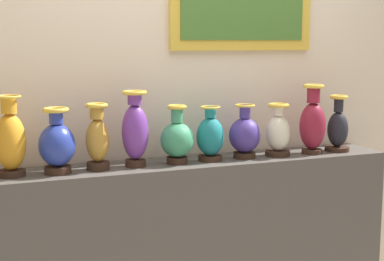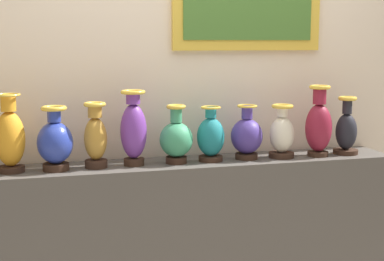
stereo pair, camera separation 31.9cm
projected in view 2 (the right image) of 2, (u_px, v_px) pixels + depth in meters
display_shelf at (192, 242)px, 3.29m from camera, size 2.38×0.35×0.94m
back_wall at (183, 74)px, 3.37m from camera, size 3.67×0.14×2.82m
vase_amber at (10, 138)px, 2.93m from camera, size 0.15×0.15×0.40m
vase_cobalt at (55, 142)px, 2.97m from camera, size 0.19×0.19×0.34m
vase_ochre at (96, 138)px, 3.03m from camera, size 0.12×0.12×0.35m
vase_violet at (134, 130)px, 3.09m from camera, size 0.14×0.14×0.41m
vase_jade at (176, 139)px, 3.15m from camera, size 0.18×0.18×0.33m
vase_teal at (211, 137)px, 3.21m from camera, size 0.16×0.16×0.31m
vase_indigo at (247, 136)px, 3.27m from camera, size 0.18×0.18×0.31m
vase_ivory at (282, 134)px, 3.31m from camera, size 0.15×0.15×0.31m
vase_burgundy at (319, 125)px, 3.35m from camera, size 0.16×0.16×0.42m
vase_onyx at (346, 131)px, 3.42m from camera, size 0.15×0.15×0.35m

